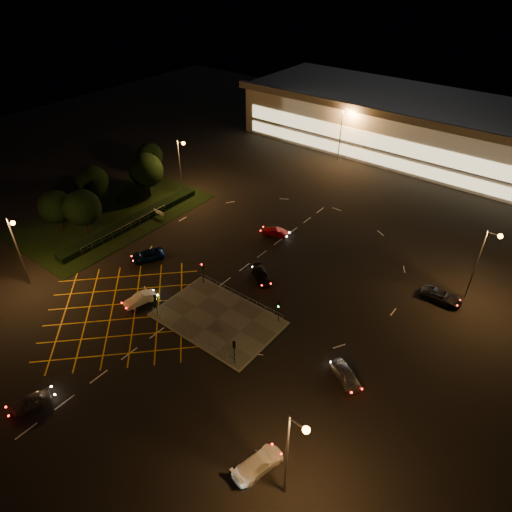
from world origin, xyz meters
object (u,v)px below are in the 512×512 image
Objects in this scene: car_near_silver at (31,401)px; car_far_dkgrey at (261,275)px; car_east_grey at (441,296)px; car_right_silver at (346,375)px; car_approach_white at (258,463)px; car_queue_white at (140,299)px; car_left_blue at (147,255)px; car_circ_red at (275,232)px; signal_nw at (203,269)px; signal_sw at (156,301)px; signal_ne at (279,307)px; signal_se at (234,348)px.

car_far_dkgrey is at bearing 95.69° from car_near_silver.
car_east_grey is at bearing 73.36° from car_near_silver.
car_right_silver reaches higher than car_east_grey.
car_queue_white is at bearing -5.01° from car_approach_white.
car_approach_white is (31.01, -14.88, 0.05)m from car_left_blue.
car_far_dkgrey is at bearing 10.79° from car_circ_red.
car_right_silver is at bearing -6.85° from signal_nw.
car_near_silver is 0.83× the size of car_far_dkgrey.
signal_sw is 16.20m from car_near_silver.
car_near_silver is at bearing -155.40° from car_far_dkgrey.
signal_nw is 0.85× the size of car_circ_red.
car_far_dkgrey is (15.38, 6.17, -0.03)m from car_left_blue.
car_far_dkgrey is at bearing 44.32° from signal_nw.
car_east_grey reaches higher than car_left_blue.
signal_nw is 1.00× the size of signal_ne.
car_queue_white is at bearing -1.14° from signal_se.
signal_se is 14.41m from signal_nw.
car_east_grey is at bearing 21.09° from car_right_silver.
signal_nw is 8.61m from car_queue_white.
signal_sw is at bearing 134.85° from car_right_silver.
car_east_grey is at bearing 48.59° from signal_ne.
signal_ne is 19.06m from car_circ_red.
signal_nw is 10.11m from car_left_blue.
car_queue_white is 25.86m from car_approach_white.
car_queue_white is at bearing -153.65° from signal_ne.
signal_se is 0.88× the size of car_near_silver.
car_approach_white is (9.07, -15.72, -1.67)m from signal_ne.
signal_se is at bearing 69.42° from car_near_silver.
signal_nw reaches higher than car_east_grey.
signal_nw is 0.64× the size of car_east_grey.
signal_nw is 30.15m from car_east_grey.
signal_se is 14.94m from car_far_dkgrey.
car_far_dkgrey is (8.95, 13.00, -0.02)m from car_queue_white.
signal_se reaches higher than car_left_blue.
signal_sw is 7.99m from signal_nw.
signal_nw is 0.80× the size of car_queue_white.
car_east_grey is (35.68, 16.43, 0.03)m from car_left_blue.
signal_ne reaches higher than car_near_silver.
signal_nw is 0.88× the size of car_near_silver.
car_left_blue is at bearing -175.16° from signal_nw.
car_circ_red is at bearing 86.74° from car_left_blue.
signal_se reaches higher than car_east_grey.
car_far_dkgrey is 10.97m from car_circ_red.
car_left_blue is (-6.43, 6.84, 0.01)m from car_queue_white.
signal_se is 20.27m from car_near_silver.
signal_sw is 0.73× the size of car_far_dkgrey.
car_far_dkgrey is at bearing -40.30° from car_approach_white.
car_far_dkgrey is at bearing 96.21° from car_right_silver.
car_near_silver is at bearing -37.23° from car_left_blue.
car_left_blue is 1.27× the size of car_circ_red.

